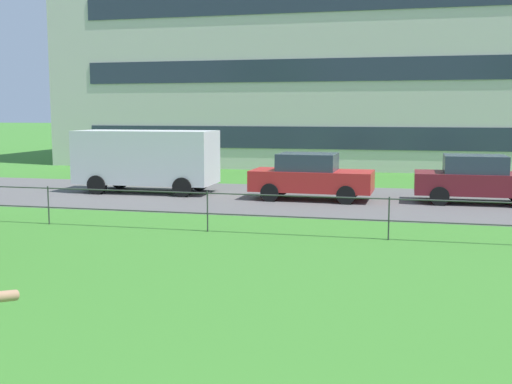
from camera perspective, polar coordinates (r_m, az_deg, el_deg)
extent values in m
cube|color=#565454|center=(21.01, 6.51, -0.71)|extent=(80.00, 7.59, 0.01)
cylinder|color=#333833|center=(17.18, -18.30, -1.15)|extent=(0.04, 0.04, 1.00)
cylinder|color=#333833|center=(15.35, -4.42, -1.77)|extent=(0.04, 0.04, 1.00)
cylinder|color=#333833|center=(14.62, 11.96, -2.36)|extent=(0.04, 0.04, 1.00)
cylinder|color=#333833|center=(14.84, 3.56, -2.27)|extent=(38.97, 0.03, 0.03)
cylinder|color=#333833|center=(14.77, 3.58, -0.36)|extent=(38.97, 0.03, 0.03)
cube|color=silver|center=(23.11, -9.92, 3.15)|extent=(5.02, 2.01, 1.90)
cube|color=#283342|center=(22.39, -5.20, 3.96)|extent=(0.14, 1.67, 0.76)
cylinder|color=black|center=(23.47, -5.16, 0.97)|extent=(0.68, 0.25, 0.68)
cylinder|color=black|center=(21.72, -6.68, 0.44)|extent=(0.68, 0.25, 0.68)
cylinder|color=black|center=(24.65, -12.25, 1.13)|extent=(0.68, 0.25, 0.68)
cylinder|color=black|center=(22.99, -14.21, 0.64)|extent=(0.68, 0.25, 0.68)
cube|color=red|center=(20.98, 5.09, 1.04)|extent=(4.04, 1.81, 0.68)
cube|color=#2D3847|center=(20.95, 4.70, 2.74)|extent=(1.94, 1.57, 0.56)
cylinder|color=black|center=(21.64, 8.69, 0.27)|extent=(0.61, 0.22, 0.60)
cylinder|color=black|center=(20.05, 8.17, -0.27)|extent=(0.61, 0.22, 0.60)
cylinder|color=black|center=(22.05, 2.27, 0.48)|extent=(0.61, 0.22, 0.60)
cylinder|color=black|center=(20.49, 1.27, -0.04)|extent=(0.61, 0.22, 0.60)
cube|color=maroon|center=(21.27, 19.56, 0.74)|extent=(4.00, 1.70, 0.68)
cube|color=#2D3847|center=(21.20, 19.23, 2.41)|extent=(1.90, 1.52, 0.56)
cylinder|color=black|center=(22.02, 16.10, 0.19)|extent=(0.60, 0.20, 0.60)
cylinder|color=black|center=(20.42, 16.30, -0.36)|extent=(0.60, 0.20, 0.60)
cube|color=beige|center=(38.01, 8.24, 15.22)|extent=(30.53, 13.38, 16.41)
cube|color=#283342|center=(30.98, 6.86, 4.88)|extent=(25.64, 0.06, 1.10)
cube|color=#283342|center=(31.02, 6.95, 10.95)|extent=(25.64, 0.06, 1.10)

